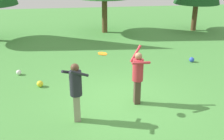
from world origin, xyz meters
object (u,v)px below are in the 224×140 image
(person_thrower, at_px, (138,74))
(frisbee, at_px, (103,54))
(ball_white, at_px, (19,72))
(ball_blue, at_px, (192,60))
(ball_yellow, at_px, (40,84))
(person_catcher, at_px, (76,88))

(person_thrower, xyz_separation_m, frisbee, (-1.12, -0.23, 0.79))
(ball_white, distance_m, ball_blue, 7.60)
(frisbee, relative_size, ball_blue, 1.20)
(frisbee, relative_size, ball_yellow, 1.15)
(ball_white, bearing_deg, person_thrower, -35.43)
(frisbee, bearing_deg, ball_yellow, 137.47)
(ball_blue, bearing_deg, person_catcher, -141.74)
(person_thrower, distance_m, person_catcher, 2.07)
(ball_yellow, bearing_deg, person_thrower, -27.88)
(person_catcher, bearing_deg, ball_blue, 5.05)
(person_thrower, bearing_deg, frisbee, 0.00)
(frisbee, bearing_deg, ball_white, 133.78)
(frisbee, distance_m, ball_white, 4.78)
(person_thrower, bearing_deg, ball_blue, -146.17)
(person_catcher, relative_size, ball_yellow, 7.43)
(person_thrower, height_order, person_catcher, person_thrower)
(ball_white, xyz_separation_m, ball_yellow, (0.97, -1.28, 0.01))
(frisbee, xyz_separation_m, ball_yellow, (-2.12, 1.94, -1.70))
(person_catcher, xyz_separation_m, frisbee, (0.81, 0.53, 0.77))
(person_thrower, bearing_deg, ball_white, -47.01)
(person_catcher, bearing_deg, frisbee, 0.00)
(person_catcher, height_order, ball_white, person_catcher)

